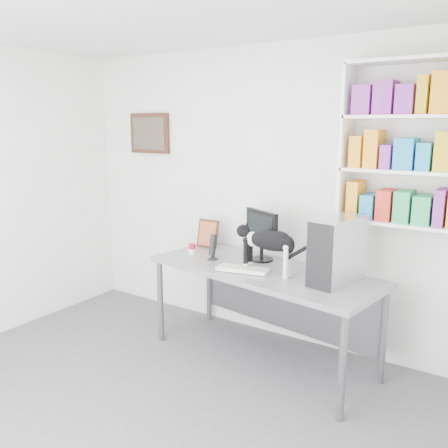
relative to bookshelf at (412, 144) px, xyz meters
The scene contains 11 objects.
room 2.37m from the bookshelf, 127.12° to the right, with size 4.01×4.01×2.70m.
bookshelf is the anchor object (origin of this frame).
wall_art 2.70m from the bookshelf, behind, with size 0.52×0.04×0.42m, color #432415.
desk 1.81m from the bookshelf, 158.48° to the right, with size 1.97×0.77×0.82m, color slate.
monitor 1.41m from the bookshelf, behind, with size 0.43×0.20×0.46m, color black.
keyboard 1.61m from the bookshelf, 153.64° to the right, with size 0.42×0.16×0.03m, color silver.
pc_tower 0.96m from the bookshelf, 133.26° to the right, with size 0.22×0.50×0.50m, color #AFAFB3.
speaker 1.82m from the bookshelf, 164.97° to the right, with size 0.10×0.10×0.24m, color black.
leaning_print 2.01m from the bookshelf, behind, with size 0.23×0.09×0.28m, color #432415.
soup_can 2.07m from the bookshelf, 168.52° to the right, with size 0.07×0.07×0.10m, color #AC0E27.
cat 1.34m from the bookshelf, 151.05° to the right, with size 0.60×0.16×0.37m, color black, non-canonical shape.
Camera 1 is at (2.19, -1.88, 1.99)m, focal length 38.00 mm.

